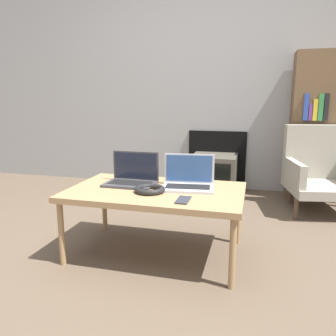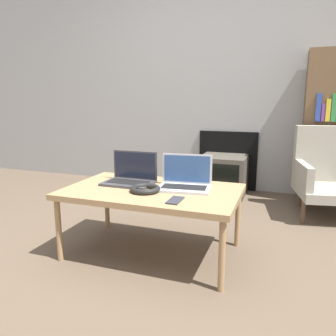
{
  "view_description": "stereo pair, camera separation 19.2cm",
  "coord_description": "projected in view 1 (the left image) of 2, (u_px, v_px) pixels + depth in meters",
  "views": [
    {
      "loc": [
        0.59,
        -1.63,
        0.99
      ],
      "look_at": [
        0.0,
        0.59,
        0.51
      ],
      "focal_mm": 35.0,
      "sensor_mm": 36.0,
      "label": 1
    },
    {
      "loc": [
        0.77,
        -1.57,
        0.99
      ],
      "look_at": [
        0.0,
        0.59,
        0.51
      ],
      "focal_mm": 35.0,
      "sensor_mm": 36.0,
      "label": 2
    }
  ],
  "objects": [
    {
      "name": "ground_plane",
      "position": [
        142.0,
        275.0,
        1.89
      ],
      "size": [
        14.0,
        14.0,
        0.0
      ],
      "primitive_type": "plane",
      "color": "brown"
    },
    {
      "name": "wall_back",
      "position": [
        204.0,
        73.0,
        3.64
      ],
      "size": [
        7.0,
        0.08,
        2.6
      ],
      "color": "#999999",
      "rests_on": "ground_plane"
    },
    {
      "name": "table",
      "position": [
        156.0,
        194.0,
        2.08
      ],
      "size": [
        1.1,
        0.67,
        0.44
      ],
      "color": "#9E7A51",
      "rests_on": "ground_plane"
    },
    {
      "name": "laptop_left",
      "position": [
        132.0,
        177.0,
        2.2
      ],
      "size": [
        0.33,
        0.23,
        0.21
      ],
      "rotation": [
        0.0,
        0.0,
        -0.01
      ],
      "color": "#38383D",
      "rests_on": "table"
    },
    {
      "name": "laptop_right",
      "position": [
        188.0,
        181.0,
        2.11
      ],
      "size": [
        0.35,
        0.26,
        0.21
      ],
      "rotation": [
        0.0,
        0.0,
        0.12
      ],
      "color": "#B2B2B7",
      "rests_on": "table"
    },
    {
      "name": "headphones",
      "position": [
        150.0,
        189.0,
        2.01
      ],
      "size": [
        0.19,
        0.19,
        0.03
      ],
      "color": "black",
      "rests_on": "table"
    },
    {
      "name": "phone",
      "position": [
        183.0,
        200.0,
        1.84
      ],
      "size": [
        0.07,
        0.14,
        0.01
      ],
      "color": "#333338",
      "rests_on": "table"
    },
    {
      "name": "tv",
      "position": [
        214.0,
        174.0,
        3.54
      ],
      "size": [
        0.47,
        0.46,
        0.42
      ],
      "color": "#4C473D",
      "rests_on": "ground_plane"
    },
    {
      "name": "armchair",
      "position": [
        318.0,
        170.0,
        2.97
      ],
      "size": [
        0.64,
        0.67,
        0.77
      ],
      "rotation": [
        0.0,
        0.0,
        0.18
      ],
      "color": "gray",
      "rests_on": "ground_plane"
    },
    {
      "name": "bookshelf",
      "position": [
        329.0,
        127.0,
        3.23
      ],
      "size": [
        0.72,
        0.32,
        1.46
      ],
      "color": "brown",
      "rests_on": "ground_plane"
    }
  ]
}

